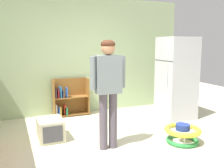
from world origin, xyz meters
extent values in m
plane|color=beige|center=(0.00, 0.00, 0.00)|extent=(12.00, 12.00, 0.00)
cube|color=#A0B686|center=(0.00, 2.33, 1.35)|extent=(5.20, 0.06, 2.70)
cube|color=#B7BABF|center=(1.84, 1.08, 0.89)|extent=(0.70, 0.68, 1.78)
cylinder|color=silver|center=(1.47, 0.91, 0.98)|extent=(0.02, 0.02, 0.50)
cube|color=#333333|center=(1.48, 1.08, 1.28)|extent=(0.01, 0.67, 0.01)
cube|color=brown|center=(-0.67, 2.11, 0.42)|extent=(0.02, 0.28, 0.85)
cube|color=brown|center=(0.11, 2.11, 0.42)|extent=(0.02, 0.28, 0.85)
cube|color=brown|center=(-0.28, 2.24, 0.42)|extent=(0.80, 0.02, 0.85)
cube|color=brown|center=(-0.28, 2.11, 0.03)|extent=(0.76, 0.24, 0.02)
cube|color=brown|center=(-0.28, 2.11, 0.43)|extent=(0.76, 0.24, 0.02)
cube|color=beige|center=(-0.63, 2.08, 0.17)|extent=(0.03, 0.17, 0.26)
cube|color=#473545|center=(-0.63, 2.08, 0.56)|extent=(0.02, 0.17, 0.23)
cube|color=#2E519E|center=(-0.58, 2.08, 0.14)|extent=(0.03, 0.17, 0.20)
cube|color=red|center=(-0.57, 2.08, 0.54)|extent=(0.02, 0.17, 0.20)
cube|color=gold|center=(-0.54, 2.08, 0.14)|extent=(0.02, 0.17, 0.20)
cube|color=#215F96|center=(-0.52, 2.08, 0.57)|extent=(0.03, 0.17, 0.24)
cube|color=#AE2E1E|center=(-0.44, 2.08, 0.16)|extent=(0.03, 0.17, 0.23)
cube|color=#3D3A45|center=(-0.47, 2.08, 0.53)|extent=(0.02, 0.17, 0.16)
cube|color=#2E8042|center=(-0.43, 2.08, 0.13)|extent=(0.03, 0.17, 0.19)
cube|color=#2D56A4|center=(-0.38, 2.08, 0.56)|extent=(0.02, 0.17, 0.22)
cube|color=#27804E|center=(-0.40, 2.08, 0.13)|extent=(0.03, 0.17, 0.18)
cylinder|color=#554C56|center=(-0.24, 0.09, 0.45)|extent=(0.13, 0.13, 0.89)
cylinder|color=#554C56|center=(-0.08, 0.09, 0.45)|extent=(0.13, 0.13, 0.89)
cube|color=gray|center=(-0.16, 0.09, 1.18)|extent=(0.38, 0.22, 0.58)
cylinder|color=gray|center=(-0.40, 0.09, 1.21)|extent=(0.09, 0.09, 0.49)
cylinder|color=gray|center=(0.08, 0.09, 1.21)|extent=(0.09, 0.09, 0.49)
sphere|color=tan|center=(-0.16, 0.09, 1.57)|extent=(0.21, 0.21, 0.21)
ellipsoid|color=#4C2918|center=(-0.16, 0.09, 1.63)|extent=(0.22, 0.22, 0.14)
torus|color=#2B8941|center=(1.06, -0.18, 0.04)|extent=(0.54, 0.54, 0.07)
torus|color=yellow|center=(1.06, -0.18, 0.22)|extent=(0.60, 0.60, 0.08)
cylinder|color=navy|center=(1.06, -0.18, 0.27)|extent=(0.23, 0.23, 0.10)
cylinder|color=silver|center=(1.28, -0.18, 0.13)|extent=(0.02, 0.02, 0.18)
cylinder|color=silver|center=(0.95, 0.01, 0.13)|extent=(0.02, 0.02, 0.18)
cylinder|color=silver|center=(0.95, -0.37, 0.13)|extent=(0.02, 0.02, 0.18)
cube|color=beige|center=(-0.95, 0.81, 0.18)|extent=(0.42, 0.54, 0.36)
cube|color=#424247|center=(-0.95, 0.54, 0.18)|extent=(0.32, 0.01, 0.27)
camera|label=1|loc=(-1.54, -3.44, 1.64)|focal=40.38mm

